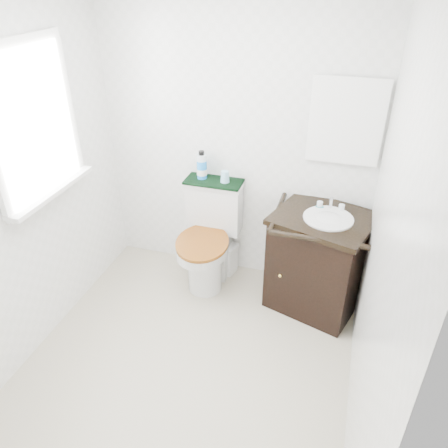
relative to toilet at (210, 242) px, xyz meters
The scene contains 14 objects.
floor 1.05m from the toilet, 81.26° to the right, with size 2.40×2.40×0.00m, color #C1B99B.
wall_back 0.86m from the toilet, 57.95° to the left, with size 2.40×2.40×0.00m, color white.
wall_front 2.32m from the toilet, 86.08° to the right, with size 2.40×2.40×0.00m, color white.
wall_left 1.58m from the toilet, 134.65° to the right, with size 2.40×2.40×0.00m, color white.
wall_right 1.78m from the toilet, 37.67° to the right, with size 2.40×2.40×0.00m, color white.
window 1.65m from the toilet, 142.26° to the right, with size 0.02×0.70×0.90m, color white.
mirror 1.45m from the toilet, 12.39° to the left, with size 0.50×0.02×0.60m, color silver.
toilet is the anchor object (origin of this frame).
vanity 0.92m from the toilet, ahead, with size 0.84×0.77×0.92m.
trash_bin 0.29m from the toilet, 54.30° to the left, with size 0.23×0.20×0.28m.
towel 0.52m from the toilet, 90.00° to the left, with size 0.47×0.22×0.02m, color black.
mouthwash_bottle 0.65m from the toilet, 126.07° to the left, with size 0.08×0.08×0.23m.
cup 0.58m from the toilet, 53.98° to the left, with size 0.07×0.07×0.09m, color #85BED9.
soap_bar 0.98m from the toilet, ahead, with size 0.07×0.05×0.02m, color #186973.
Camera 1 is at (0.87, -1.95, 2.43)m, focal length 35.00 mm.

